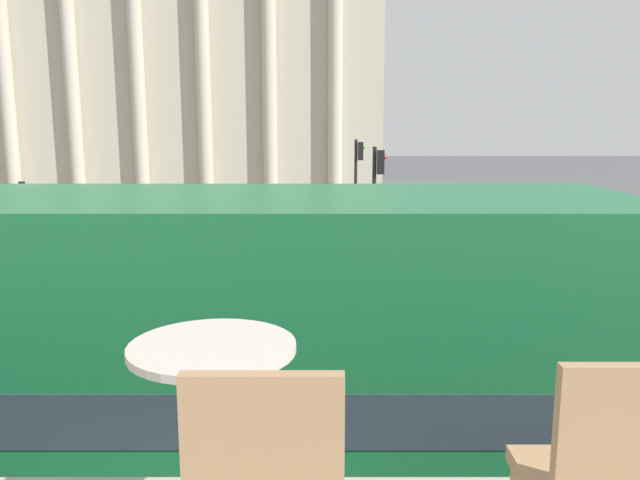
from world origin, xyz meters
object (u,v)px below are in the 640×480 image
at_px(plaza_building_left, 163,35).
at_px(car_white, 334,243).
at_px(car_black, 583,253).
at_px(cafe_dining_table, 213,395).
at_px(traffic_light_mid, 376,194).
at_px(pedestrian_yellow, 469,223).
at_px(double_decker_bus, 70,377).
at_px(pedestrian_white, 225,227).
at_px(pedestrian_grey, 323,242).
at_px(traffic_light_near, 30,244).
at_px(traffic_light_far, 357,176).

bearing_deg(plaza_building_left, car_white, -66.11).
bearing_deg(car_black, car_white, -117.91).
bearing_deg(car_white, cafe_dining_table, -48.56).
bearing_deg(traffic_light_mid, pedestrian_yellow, 50.62).
bearing_deg(traffic_light_mid, car_white, 116.58).
height_order(double_decker_bus, traffic_light_mid, traffic_light_mid).
distance_m(cafe_dining_table, car_black, 19.11).
bearing_deg(pedestrian_white, pedestrian_grey, -178.56).
distance_m(traffic_light_mid, pedestrian_white, 6.98).
distance_m(cafe_dining_table, pedestrian_white, 21.04).
height_order(pedestrian_white, pedestrian_grey, pedestrian_grey).
distance_m(double_decker_bus, traffic_light_near, 7.04).
relative_size(traffic_light_mid, pedestrian_grey, 2.38).
xyz_separation_m(plaza_building_left, traffic_light_mid, (13.20, -29.50, -8.66)).
height_order(traffic_light_far, pedestrian_grey, traffic_light_far).
relative_size(cafe_dining_table, pedestrian_yellow, 0.42).
bearing_deg(pedestrian_white, plaza_building_left, -27.95).
xyz_separation_m(car_white, pedestrian_yellow, (5.12, 2.48, 0.32)).
relative_size(traffic_light_mid, car_white, 0.95).
bearing_deg(traffic_light_far, plaza_building_left, 119.11).
distance_m(cafe_dining_table, pedestrian_yellow, 22.04).
bearing_deg(traffic_light_far, traffic_light_near, -119.32).
xyz_separation_m(traffic_light_far, pedestrian_yellow, (4.15, -1.34, -1.64)).
xyz_separation_m(double_decker_bus, plaza_building_left, (-9.14, 42.23, 9.06)).
bearing_deg(car_white, traffic_light_near, -80.61).
xyz_separation_m(double_decker_bus, traffic_light_far, (3.86, 18.88, 0.46)).
bearing_deg(plaza_building_left, pedestrian_grey, -67.75).
height_order(traffic_light_near, car_black, traffic_light_near).
distance_m(traffic_light_mid, traffic_light_far, 6.15).
relative_size(traffic_light_near, pedestrian_white, 2.21).
bearing_deg(car_black, pedestrian_yellow, -163.88).
height_order(plaza_building_left, pedestrian_yellow, plaza_building_left).
bearing_deg(car_black, double_decker_bus, -53.63).
xyz_separation_m(plaza_building_left, car_black, (19.71, -28.89, -10.56)).
distance_m(plaza_building_left, pedestrian_yellow, 31.76).
relative_size(traffic_light_far, pedestrian_grey, 2.44).
bearing_deg(plaza_building_left, car_black, -55.70).
distance_m(double_decker_bus, traffic_light_mid, 13.37).
bearing_deg(traffic_light_mid, traffic_light_near, -138.38).
xyz_separation_m(double_decker_bus, car_black, (10.57, 13.34, -1.50)).
relative_size(car_white, pedestrian_white, 2.62).
relative_size(cafe_dining_table, pedestrian_white, 0.46).
relative_size(traffic_light_near, pedestrian_grey, 2.11).
relative_size(traffic_light_near, car_black, 0.84).
height_order(cafe_dining_table, traffic_light_far, traffic_light_far).
relative_size(cafe_dining_table, car_black, 0.17).
xyz_separation_m(traffic_light_near, pedestrian_grey, (5.71, 7.56, -1.36)).
height_order(pedestrian_white, pedestrian_yellow, pedestrian_yellow).
xyz_separation_m(traffic_light_far, car_black, (6.71, -5.54, -1.96)).
height_order(double_decker_bus, pedestrian_white, double_decker_bus).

